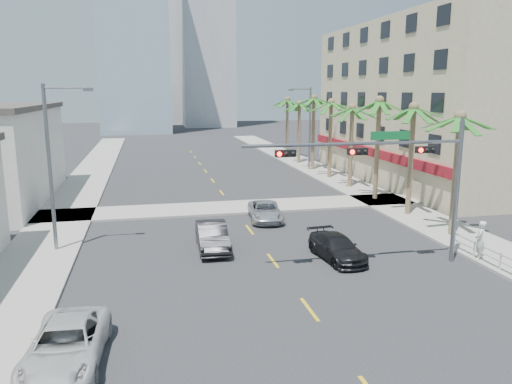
{
  "coord_description": "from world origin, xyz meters",
  "views": [
    {
      "loc": [
        -6.1,
        -13.82,
        8.64
      ],
      "look_at": [
        -0.71,
        10.85,
        3.5
      ],
      "focal_mm": 35.0,
      "sensor_mm": 36.0,
      "label": 1
    }
  ],
  "objects_px": {
    "car_lane_left": "(212,236)",
    "car_lane_right": "(337,248)",
    "car_lane_center": "(265,211)",
    "pedestrian": "(480,240)",
    "car_parked_far": "(66,345)",
    "traffic_signal_mast": "(400,166)"
  },
  "relations": [
    {
      "from": "car_parked_far",
      "to": "car_lane_right",
      "type": "relative_size",
      "value": 1.13
    },
    {
      "from": "car_lane_center",
      "to": "pedestrian",
      "type": "distance_m",
      "value": 13.69
    },
    {
      "from": "pedestrian",
      "to": "car_lane_center",
      "type": "bearing_deg",
      "value": -94.85
    },
    {
      "from": "car_lane_left",
      "to": "car_lane_right",
      "type": "relative_size",
      "value": 1.05
    },
    {
      "from": "car_lane_center",
      "to": "pedestrian",
      "type": "relative_size",
      "value": 2.25
    },
    {
      "from": "traffic_signal_mast",
      "to": "car_lane_left",
      "type": "bearing_deg",
      "value": 151.81
    },
    {
      "from": "car_lane_center",
      "to": "pedestrian",
      "type": "height_order",
      "value": "pedestrian"
    },
    {
      "from": "traffic_signal_mast",
      "to": "pedestrian",
      "type": "xyz_separation_m",
      "value": [
        4.52,
        -0.34,
        -3.9
      ]
    },
    {
      "from": "car_parked_far",
      "to": "pedestrian",
      "type": "height_order",
      "value": "pedestrian"
    },
    {
      "from": "traffic_signal_mast",
      "to": "car_lane_center",
      "type": "bearing_deg",
      "value": 112.76
    },
    {
      "from": "car_lane_center",
      "to": "traffic_signal_mast",
      "type": "bearing_deg",
      "value": -60.74
    },
    {
      "from": "car_lane_center",
      "to": "car_lane_left",
      "type": "bearing_deg",
      "value": -121.55
    },
    {
      "from": "car_lane_right",
      "to": "pedestrian",
      "type": "bearing_deg",
      "value": -21.47
    },
    {
      "from": "car_parked_far",
      "to": "car_lane_left",
      "type": "height_order",
      "value": "car_lane_left"
    },
    {
      "from": "car_lane_right",
      "to": "car_lane_left",
      "type": "bearing_deg",
      "value": 147.68
    },
    {
      "from": "car_parked_far",
      "to": "car_lane_left",
      "type": "distance_m",
      "value": 12.42
    },
    {
      "from": "car_parked_far",
      "to": "pedestrian",
      "type": "distance_m",
      "value": 20.09
    },
    {
      "from": "car_parked_far",
      "to": "car_lane_center",
      "type": "bearing_deg",
      "value": 61.26
    },
    {
      "from": "car_lane_left",
      "to": "car_lane_right",
      "type": "bearing_deg",
      "value": -24.63
    },
    {
      "from": "car_lane_left",
      "to": "car_lane_right",
      "type": "xyz_separation_m",
      "value": [
        6.13,
        -3.02,
        -0.12
      ]
    },
    {
      "from": "traffic_signal_mast",
      "to": "pedestrian",
      "type": "bearing_deg",
      "value": -4.31
    },
    {
      "from": "car_lane_left",
      "to": "car_lane_right",
      "type": "height_order",
      "value": "car_lane_left"
    }
  ]
}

